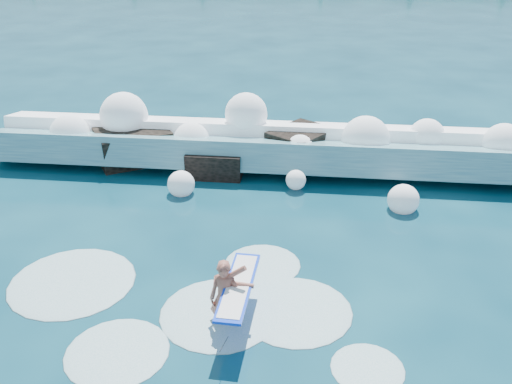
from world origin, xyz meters
TOP-DOWN VIEW (x-y plane):
  - ground at (0.00, 0.00)m, footprint 200.00×200.00m
  - breaking_wave at (1.67, 6.65)m, footprint 19.10×2.93m
  - rock_cluster at (-0.60, 6.44)m, footprint 8.38×3.15m
  - surfer_with_board at (1.33, -1.74)m, footprint 0.95×2.91m
  - wave_spray at (1.13, 6.54)m, footprint 15.53×4.74m
  - surf_foam at (0.21, -1.25)m, footprint 8.80×5.34m

SIDE VIEW (x-z plane):
  - ground at x=0.00m, z-range 0.00..0.00m
  - surf_foam at x=0.21m, z-range -0.07..0.07m
  - rock_cluster at x=-0.60m, z-range -0.25..1.13m
  - breaking_wave at x=1.67m, z-range -0.25..1.40m
  - surfer_with_board at x=1.33m, z-range -0.23..1.52m
  - wave_spray at x=1.13m, z-range -0.09..2.30m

